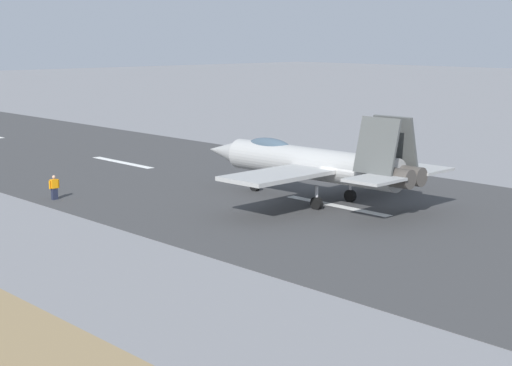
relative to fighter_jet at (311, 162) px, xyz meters
The scene contains 5 objects.
ground_plane 3.85m from the fighter_jet, behind, with size 400.00×400.00×0.00m, color gray.
runway_strip 3.86m from the fighter_jet, behind, with size 240.00×26.00×0.02m.
fighter_jet is the anchor object (origin of this frame).
crew_person 16.07m from the fighter_jet, 45.70° to the left, with size 0.29×0.70×1.56m.
marker_cone_mid 13.95m from the fighter_jet, 59.96° to the right, with size 0.44×0.44×0.55m, color orange.
Camera 1 is at (-31.27, 36.13, 10.10)m, focal length 57.29 mm.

